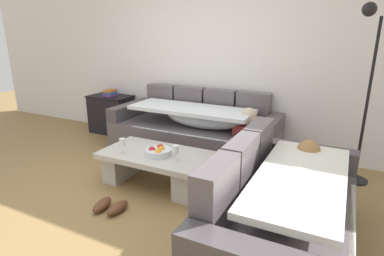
{
  "coord_description": "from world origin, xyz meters",
  "views": [
    {
      "loc": [
        1.97,
        -2.16,
        1.66
      ],
      "look_at": [
        0.34,
        1.08,
        0.55
      ],
      "focal_mm": 29.26,
      "sensor_mm": 36.0,
      "label": 1
    }
  ],
  "objects_px": {
    "floor_lamp": "(364,86)",
    "pair_of_shoes": "(110,206)",
    "couch_near_window": "(284,214)",
    "wine_glass_near_left": "(122,143)",
    "wine_glass_near_right": "(176,150)",
    "side_cabinet": "(111,114)",
    "coffee_table": "(155,164)",
    "fruit_bowl": "(158,152)",
    "book_stack_on_cabinet": "(110,93)",
    "couch_along_wall": "(196,131)"
  },
  "relations": [
    {
      "from": "floor_lamp",
      "to": "pair_of_shoes",
      "type": "relative_size",
      "value": 6.21
    },
    {
      "from": "couch_near_window",
      "to": "wine_glass_near_left",
      "type": "distance_m",
      "value": 1.88
    },
    {
      "from": "wine_glass_near_right",
      "to": "side_cabinet",
      "type": "bearing_deg",
      "value": 146.07
    },
    {
      "from": "pair_of_shoes",
      "to": "floor_lamp",
      "type": "bearing_deg",
      "value": 40.17
    },
    {
      "from": "coffee_table",
      "to": "wine_glass_near_left",
      "type": "xyz_separation_m",
      "value": [
        -0.31,
        -0.17,
        0.26
      ]
    },
    {
      "from": "couch_near_window",
      "to": "side_cabinet",
      "type": "height_order",
      "value": "couch_near_window"
    },
    {
      "from": "coffee_table",
      "to": "floor_lamp",
      "type": "xyz_separation_m",
      "value": [
        1.98,
        1.06,
        0.88
      ]
    },
    {
      "from": "couch_near_window",
      "to": "wine_glass_near_left",
      "type": "height_order",
      "value": "couch_near_window"
    },
    {
      "from": "fruit_bowl",
      "to": "couch_near_window",
      "type": "bearing_deg",
      "value": -18.44
    },
    {
      "from": "wine_glass_near_left",
      "to": "book_stack_on_cabinet",
      "type": "relative_size",
      "value": 0.71
    },
    {
      "from": "wine_glass_near_right",
      "to": "book_stack_on_cabinet",
      "type": "height_order",
      "value": "book_stack_on_cabinet"
    },
    {
      "from": "fruit_bowl",
      "to": "floor_lamp",
      "type": "height_order",
      "value": "floor_lamp"
    },
    {
      "from": "fruit_bowl",
      "to": "side_cabinet",
      "type": "xyz_separation_m",
      "value": [
        -1.82,
        1.34,
        -0.1
      ]
    },
    {
      "from": "wine_glass_near_right",
      "to": "floor_lamp",
      "type": "height_order",
      "value": "floor_lamp"
    },
    {
      "from": "wine_glass_near_right",
      "to": "side_cabinet",
      "type": "xyz_separation_m",
      "value": [
        -2.06,
        1.38,
        -0.17
      ]
    },
    {
      "from": "couch_near_window",
      "to": "wine_glass_near_right",
      "type": "relative_size",
      "value": 11.26
    },
    {
      "from": "fruit_bowl",
      "to": "coffee_table",
      "type": "bearing_deg",
      "value": 147.46
    },
    {
      "from": "fruit_bowl",
      "to": "pair_of_shoes",
      "type": "height_order",
      "value": "fruit_bowl"
    },
    {
      "from": "fruit_bowl",
      "to": "wine_glass_near_right",
      "type": "height_order",
      "value": "wine_glass_near_right"
    },
    {
      "from": "couch_along_wall",
      "to": "floor_lamp",
      "type": "height_order",
      "value": "floor_lamp"
    },
    {
      "from": "wine_glass_near_right",
      "to": "side_cabinet",
      "type": "height_order",
      "value": "side_cabinet"
    },
    {
      "from": "side_cabinet",
      "to": "couch_along_wall",
      "type": "bearing_deg",
      "value": -7.46
    },
    {
      "from": "couch_near_window",
      "to": "book_stack_on_cabinet",
      "type": "relative_size",
      "value": 8.04
    },
    {
      "from": "couch_along_wall",
      "to": "couch_near_window",
      "type": "xyz_separation_m",
      "value": [
        1.53,
        -1.6,
        0.0
      ]
    },
    {
      "from": "wine_glass_near_right",
      "to": "side_cabinet",
      "type": "distance_m",
      "value": 2.49
    },
    {
      "from": "floor_lamp",
      "to": "wine_glass_near_left",
      "type": "bearing_deg",
      "value": -151.81
    },
    {
      "from": "fruit_bowl",
      "to": "pair_of_shoes",
      "type": "distance_m",
      "value": 0.76
    },
    {
      "from": "coffee_table",
      "to": "fruit_bowl",
      "type": "relative_size",
      "value": 4.29
    },
    {
      "from": "side_cabinet",
      "to": "floor_lamp",
      "type": "bearing_deg",
      "value": -3.56
    },
    {
      "from": "wine_glass_near_left",
      "to": "side_cabinet",
      "type": "relative_size",
      "value": 0.23
    },
    {
      "from": "floor_lamp",
      "to": "couch_along_wall",
      "type": "bearing_deg",
      "value": 179.85
    },
    {
      "from": "couch_near_window",
      "to": "floor_lamp",
      "type": "relative_size",
      "value": 0.96
    },
    {
      "from": "fruit_bowl",
      "to": "book_stack_on_cabinet",
      "type": "bearing_deg",
      "value": 143.41
    },
    {
      "from": "wine_glass_near_left",
      "to": "side_cabinet",
      "type": "xyz_separation_m",
      "value": [
        -1.43,
        1.46,
        -0.17
      ]
    },
    {
      "from": "couch_near_window",
      "to": "floor_lamp",
      "type": "bearing_deg",
      "value": -16.11
    },
    {
      "from": "couch_along_wall",
      "to": "pair_of_shoes",
      "type": "bearing_deg",
      "value": -92.54
    },
    {
      "from": "pair_of_shoes",
      "to": "coffee_table",
      "type": "bearing_deg",
      "value": 82.8
    },
    {
      "from": "couch_near_window",
      "to": "wine_glass_near_right",
      "type": "height_order",
      "value": "couch_near_window"
    },
    {
      "from": "wine_glass_near_left",
      "to": "floor_lamp",
      "type": "height_order",
      "value": "floor_lamp"
    },
    {
      "from": "coffee_table",
      "to": "book_stack_on_cabinet",
      "type": "relative_size",
      "value": 5.16
    },
    {
      "from": "pair_of_shoes",
      "to": "side_cabinet",
      "type": "bearing_deg",
      "value": 129.84
    },
    {
      "from": "wine_glass_near_left",
      "to": "floor_lamp",
      "type": "relative_size",
      "value": 0.09
    },
    {
      "from": "wine_glass_near_left",
      "to": "floor_lamp",
      "type": "distance_m",
      "value": 2.68
    },
    {
      "from": "couch_along_wall",
      "to": "fruit_bowl",
      "type": "bearing_deg",
      "value": -85.49
    },
    {
      "from": "fruit_bowl",
      "to": "wine_glass_near_left",
      "type": "distance_m",
      "value": 0.42
    },
    {
      "from": "fruit_bowl",
      "to": "wine_glass_near_right",
      "type": "bearing_deg",
      "value": -9.61
    },
    {
      "from": "couch_along_wall",
      "to": "side_cabinet",
      "type": "height_order",
      "value": "couch_along_wall"
    },
    {
      "from": "couch_along_wall",
      "to": "side_cabinet",
      "type": "bearing_deg",
      "value": 172.54
    },
    {
      "from": "wine_glass_near_right",
      "to": "couch_near_window",
      "type": "bearing_deg",
      "value": -20.11
    },
    {
      "from": "coffee_table",
      "to": "side_cabinet",
      "type": "bearing_deg",
      "value": 143.35
    }
  ]
}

